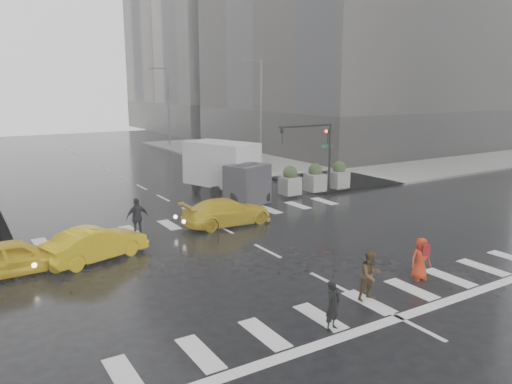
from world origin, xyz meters
TOP-DOWN VIEW (x-y plane):
  - ground at (0.00, 0.00)m, footprint 120.00×120.00m
  - sidewalk_ne at (19.50, 17.50)m, footprint 35.00×35.00m
  - building_ne_far at (29.00, 56.00)m, footprint 26.05×26.05m
  - road_markings at (0.00, 0.00)m, footprint 18.00×48.00m
  - traffic_signal_pole at (9.01, 8.01)m, footprint 4.45×0.42m
  - street_lamp_near at (10.87, 18.00)m, footprint 2.15×0.22m
  - street_lamp_far at (10.87, 38.00)m, footprint 2.15×0.22m
  - planter_west at (7.00, 8.20)m, footprint 1.10×1.10m
  - planter_mid at (9.00, 8.20)m, footprint 1.10×1.10m
  - planter_east at (11.00, 8.20)m, footprint 1.10×1.10m
  - pedestrian_black at (-2.20, -6.80)m, footprint 1.21×1.22m
  - pedestrian_brown at (0.17, -5.86)m, footprint 0.84×0.67m
  - pedestrian_orange at (2.98, -5.52)m, footprint 0.87×0.70m
  - pedestrian_far_a at (-3.94, 5.00)m, footprint 1.06×0.65m
  - pedestrian_far_b at (2.84, 7.09)m, footprint 1.04×1.06m
  - taxi_front at (-9.39, 2.67)m, footprint 4.00×1.72m
  - taxi_mid at (-6.42, 2.69)m, footprint 4.34×2.58m
  - taxi_rear at (0.50, 4.49)m, footprint 4.07×1.89m
  - box_truck at (3.51, 9.90)m, footprint 2.40×6.39m

SIDE VIEW (x-z plane):
  - ground at x=0.00m, z-range 0.00..0.00m
  - road_markings at x=0.00m, z-range 0.00..0.01m
  - sidewalk_ne at x=19.50m, z-range 0.00..0.15m
  - taxi_rear at x=0.50m, z-range 0.00..1.34m
  - taxi_front at x=-9.39m, z-range 0.00..1.35m
  - taxi_mid at x=-6.42m, z-range 0.00..1.35m
  - pedestrian_far_b at x=2.84m, z-range 0.00..1.48m
  - pedestrian_orange at x=2.98m, z-range 0.01..1.56m
  - pedestrian_brown at x=0.17m, z-range 0.00..1.68m
  - pedestrian_far_a at x=-3.94m, z-range 0.00..1.80m
  - planter_west at x=7.00m, z-range 0.08..1.88m
  - planter_mid at x=9.00m, z-range 0.08..1.88m
  - planter_east at x=11.00m, z-range 0.08..1.88m
  - pedestrian_black at x=-2.20m, z-range 0.46..2.89m
  - box_truck at x=3.51m, z-range 0.11..3.51m
  - traffic_signal_pole at x=9.01m, z-range 0.97..5.47m
  - street_lamp_near at x=10.87m, z-range 0.45..9.45m
  - street_lamp_far at x=10.87m, z-range 0.45..9.45m
  - building_ne_far at x=29.00m, z-range -1.73..34.27m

